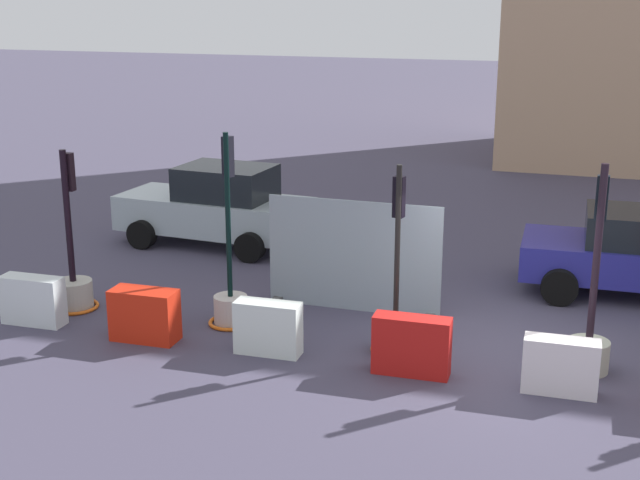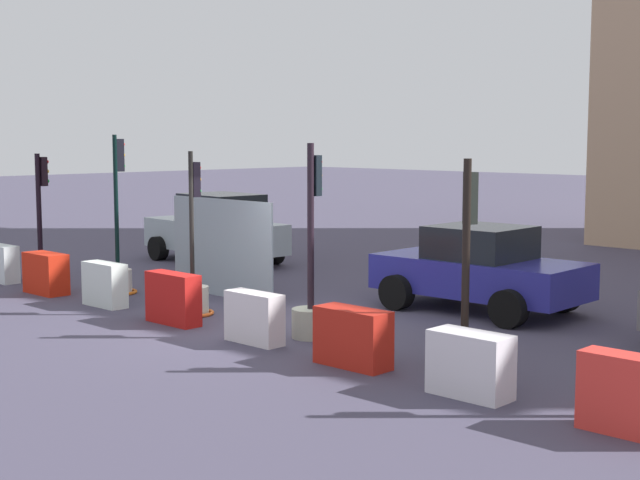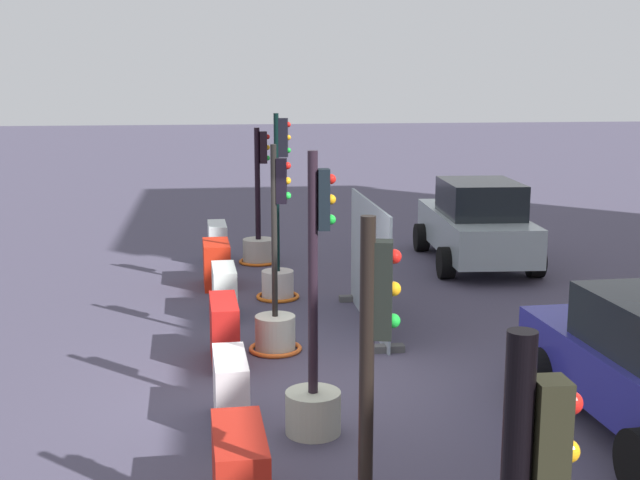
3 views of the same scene
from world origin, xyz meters
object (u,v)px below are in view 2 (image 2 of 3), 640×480
at_px(construction_barrier_5, 353,338).
at_px(construction_barrier_3, 173,298).
at_px(construction_barrier_0, 0,263).
at_px(traffic_light_4, 465,337).
at_px(construction_barrier_6, 470,365).
at_px(construction_barrier_1, 46,273).
at_px(traffic_light_0, 41,257).
at_px(construction_barrier_2, 105,285).
at_px(traffic_light_2, 193,288).
at_px(construction_barrier_7, 632,396).
at_px(car_blue_estate, 480,269).
at_px(traffic_light_1, 118,267).
at_px(car_silver_hatchback, 216,229).
at_px(construction_barrier_4, 254,318).
at_px(traffic_light_3, 311,299).

bearing_deg(construction_barrier_5, construction_barrier_3, -179.32).
height_order(construction_barrier_0, construction_barrier_5, construction_barrier_0).
xyz_separation_m(traffic_light_4, construction_barrier_6, (0.77, -0.95, -0.07)).
xyz_separation_m(construction_barrier_1, construction_barrier_5, (8.49, 0.10, -0.01)).
bearing_deg(traffic_light_0, construction_barrier_2, -11.38).
bearing_deg(construction_barrier_6, construction_barrier_1, -179.76).
bearing_deg(construction_barrier_5, traffic_light_2, 171.48).
bearing_deg(construction_barrier_1, construction_barrier_7, 0.28).
xyz_separation_m(construction_barrier_3, car_blue_estate, (3.03, 4.68, 0.34)).
height_order(traffic_light_1, traffic_light_4, traffic_light_1).
relative_size(traffic_light_4, car_silver_hatchback, 0.67).
distance_m(traffic_light_2, construction_barrier_0, 6.08).
distance_m(construction_barrier_5, construction_barrier_7, 4.12).
bearing_deg(traffic_light_0, construction_barrier_7, -3.31).
bearing_deg(construction_barrier_7, construction_barrier_3, -179.95).
bearing_deg(car_silver_hatchback, traffic_light_4, -21.85).
bearing_deg(construction_barrier_3, construction_barrier_4, 0.75).
bearing_deg(car_silver_hatchback, traffic_light_2, -41.99).
xyz_separation_m(traffic_light_2, traffic_light_4, (5.84, 0.20, -0.01)).
height_order(construction_barrier_2, car_silver_hatchback, car_silver_hatchback).
distance_m(traffic_light_4, construction_barrier_4, 3.46).
relative_size(traffic_light_1, construction_barrier_3, 2.86).
distance_m(construction_barrier_2, construction_barrier_5, 6.42).
bearing_deg(traffic_light_3, car_blue_estate, 81.06).
bearing_deg(construction_barrier_7, construction_barrier_1, -179.72).
bearing_deg(traffic_light_1, traffic_light_4, -0.49).
relative_size(traffic_light_1, car_blue_estate, 0.83).
bearing_deg(traffic_light_4, construction_barrier_5, -144.92).
distance_m(traffic_light_4, car_blue_estate, 4.45).
relative_size(traffic_light_4, construction_barrier_6, 2.78).
xyz_separation_m(traffic_light_3, traffic_light_4, (2.98, 0.01, -0.15)).
bearing_deg(traffic_light_4, construction_barrier_0, -175.45).
bearing_deg(construction_barrier_6, traffic_light_0, 176.05).
bearing_deg(car_blue_estate, construction_barrier_7, -41.64).
height_order(traffic_light_4, construction_barrier_4, traffic_light_4).
distance_m(construction_barrier_3, construction_barrier_5, 4.17).
height_order(traffic_light_2, construction_barrier_5, traffic_light_2).
distance_m(traffic_light_2, traffic_light_4, 5.84).
distance_m(traffic_light_0, traffic_light_3, 8.67).
bearing_deg(construction_barrier_0, construction_barrier_4, 0.25).
distance_m(construction_barrier_1, construction_barrier_2, 2.07).
bearing_deg(car_silver_hatchback, construction_barrier_6, -24.48).
height_order(traffic_light_1, construction_barrier_4, traffic_light_1).
relative_size(traffic_light_0, traffic_light_4, 0.97).
bearing_deg(construction_barrier_2, construction_barrier_5, 0.02).
height_order(traffic_light_1, construction_barrier_3, traffic_light_1).
xyz_separation_m(traffic_light_0, traffic_light_3, (8.67, 0.08, 0.13)).
relative_size(construction_barrier_6, car_silver_hatchback, 0.24).
bearing_deg(car_blue_estate, traffic_light_1, -149.92).
bearing_deg(construction_barrier_5, traffic_light_4, 35.08).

